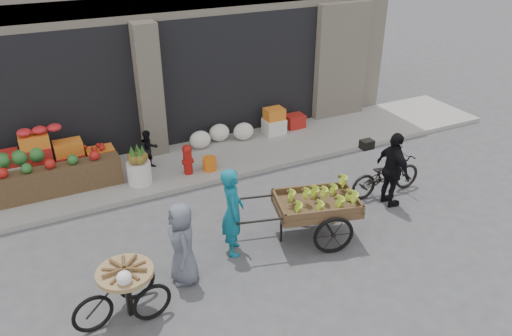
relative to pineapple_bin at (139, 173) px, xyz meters
name	(u,v)px	position (x,y,z in m)	size (l,w,h in m)	color
ground	(239,272)	(0.75, -3.60, -0.37)	(80.00, 80.00, 0.00)	#424244
sidewalk	(167,169)	(0.75, 0.50, -0.31)	(18.00, 2.20, 0.12)	gray
fruit_display	(49,162)	(-1.73, 0.78, 0.30)	(3.10, 1.12, 1.24)	#AC1E17
pineapple_bin	(139,173)	(0.00, 0.00, 0.00)	(0.52, 0.52, 0.50)	silver
fire_hydrant	(188,158)	(1.10, -0.05, 0.13)	(0.22, 0.22, 0.71)	#A5140F
orange_bucket	(210,164)	(1.60, -0.10, -0.10)	(0.32, 0.32, 0.30)	orange
right_bay_goods	(255,127)	(3.36, 1.10, 0.04)	(3.35, 0.60, 0.70)	silver
seated_person	(149,150)	(0.40, 0.60, 0.21)	(0.45, 0.35, 0.93)	black
banana_cart	(314,202)	(2.39, -3.27, 0.40)	(2.68, 1.59, 1.05)	brown
vendor_woman	(233,212)	(0.91, -3.00, 0.46)	(0.61, 0.40, 1.67)	#106880
tricycle_cart	(126,285)	(-1.15, -3.75, 0.20)	(1.46, 0.97, 0.95)	#9E7F51
vendor_grey	(182,243)	(-0.13, -3.35, 0.36)	(0.71, 0.46, 1.46)	slate
bicycle	(386,175)	(4.66, -2.58, 0.08)	(0.60, 1.72, 0.90)	black
cyclist	(393,170)	(4.46, -2.98, 0.43)	(0.94, 0.39, 1.61)	black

